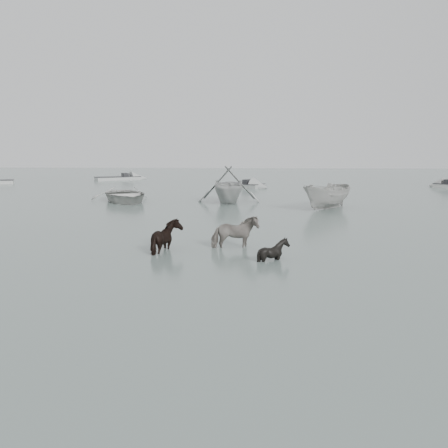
{
  "coord_description": "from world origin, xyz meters",
  "views": [
    {
      "loc": [
        0.71,
        -14.48,
        3.62
      ],
      "look_at": [
        -0.31,
        2.28,
        1.0
      ],
      "focal_mm": 40.0,
      "sensor_mm": 36.0,
      "label": 1
    }
  ],
  "objects_px": {
    "pony_dark": "(167,231)",
    "pony_black": "(274,243)",
    "pony_pinto": "(235,229)",
    "rowboat_lead": "(124,193)"
  },
  "relations": [
    {
      "from": "pony_black",
      "to": "rowboat_lead",
      "type": "relative_size",
      "value": 0.2
    },
    {
      "from": "pony_pinto",
      "to": "pony_dark",
      "type": "distance_m",
      "value": 2.42
    },
    {
      "from": "pony_pinto",
      "to": "pony_black",
      "type": "distance_m",
      "value": 2.26
    },
    {
      "from": "pony_dark",
      "to": "pony_black",
      "type": "distance_m",
      "value": 3.84
    },
    {
      "from": "pony_dark",
      "to": "rowboat_lead",
      "type": "bearing_deg",
      "value": 7.27
    },
    {
      "from": "pony_black",
      "to": "rowboat_lead",
      "type": "height_order",
      "value": "rowboat_lead"
    },
    {
      "from": "pony_dark",
      "to": "pony_black",
      "type": "bearing_deg",
      "value": -120.5
    },
    {
      "from": "pony_pinto",
      "to": "rowboat_lead",
      "type": "height_order",
      "value": "pony_pinto"
    },
    {
      "from": "pony_pinto",
      "to": "pony_black",
      "type": "relative_size",
      "value": 1.53
    },
    {
      "from": "pony_dark",
      "to": "pony_pinto",
      "type": "bearing_deg",
      "value": -86.83
    }
  ]
}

